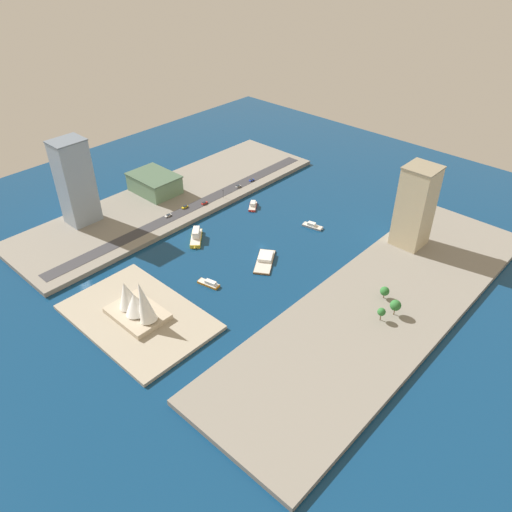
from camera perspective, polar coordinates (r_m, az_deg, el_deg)
ground_plane at (r=318.58m, az=0.64°, el=1.15°), size 440.00×440.00×0.00m
quay_west at (r=278.36m, az=14.32°, el=-5.51°), size 70.00×240.00×3.07m
quay_east at (r=374.26m, az=-9.51°, el=6.44°), size 70.00×240.00×3.07m
peninsula_point at (r=270.83m, az=-13.35°, el=-6.82°), size 80.10×52.49×2.00m
road_strip at (r=358.35m, az=-7.32°, el=5.58°), size 9.84×228.00×0.15m
ferry_yellow_fast at (r=325.96m, az=-6.87°, el=2.23°), size 18.59×19.09×6.74m
water_taxi_orange at (r=286.53m, az=-5.40°, el=-3.14°), size 14.44×6.87×3.26m
tugboat_red at (r=360.81m, az=-0.36°, el=5.79°), size 11.66×13.39×4.08m
yacht_sleek_gray at (r=339.48m, az=6.48°, el=3.46°), size 15.18×7.43×3.38m
barge_flat_brown at (r=304.36m, az=1.04°, el=-0.39°), size 22.00×26.70×3.17m
tower_tall_glass at (r=346.64m, az=-20.00°, el=7.96°), size 17.30×20.93×57.32m
terminal_long_green at (r=381.07m, az=-11.55°, el=8.18°), size 36.53×26.56×13.73m
office_block_beige at (r=317.76m, az=17.80°, el=5.41°), size 19.11×19.51×52.32m
taxi_yellow_cab at (r=357.54m, az=-8.15°, el=5.60°), size 2.00×5.25×1.73m
van_white at (r=349.04m, az=-10.03°, el=4.60°), size 2.01×5.06×1.39m
hatchback_blue at (r=391.94m, az=-0.52°, el=8.71°), size 2.11×4.33×1.48m
pickup_red at (r=360.94m, az=-5.94°, el=6.07°), size 1.98×4.76×1.66m
sedan_silver at (r=382.56m, az=-2.06°, el=8.00°), size 2.21×4.35×1.61m
traffic_light_waterfront at (r=366.49m, az=-3.79°, el=7.26°), size 0.36×0.36×6.50m
opera_landmark at (r=264.81m, az=-13.60°, el=-5.33°), size 31.19×22.14×25.66m
park_tree_cluster at (r=270.20m, az=15.03°, el=-5.10°), size 16.46×21.46×9.16m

